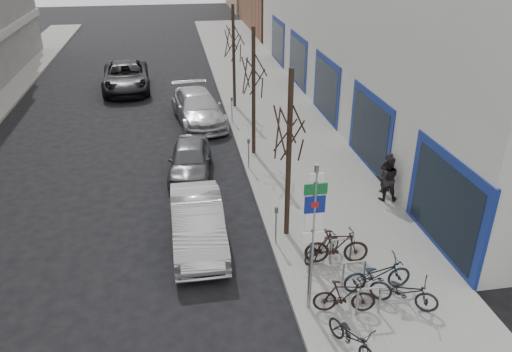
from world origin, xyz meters
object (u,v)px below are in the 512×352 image
object	(u,v)px
meter_front	(276,222)
bike_mid_curb	(378,272)
highway_sign_pole	(313,231)
tree_far	(233,32)
tree_near	(290,116)
pedestrian_near	(386,172)
parked_car_front	(198,223)
meter_mid	(249,151)
bike_near_right	(344,296)
tree_mid	(254,62)
meter_back	(232,107)
bike_far_curb	(404,289)
parked_car_back	(198,108)
bike_far_inner	(337,246)
parked_car_mid	(190,159)
pedestrian_far	(387,178)
bike_near_left	(352,335)
lane_car	(126,77)
bike_mid_inner	(322,246)
bike_rack	(354,271)

from	to	relation	value
meter_front	bike_mid_curb	bearing A→B (deg)	-49.71
highway_sign_pole	tree_far	bearing A→B (deg)	89.31
tree_near	pedestrian_near	distance (m)	5.69
meter_front	parked_car_front	xyz separation A→B (m)	(-2.35, 0.62, -0.17)
meter_mid	bike_near_right	bearing A→B (deg)	-83.02
tree_mid	meter_front	xyz separation A→B (m)	(-0.45, -7.00, -3.19)
bike_mid_curb	tree_far	bearing A→B (deg)	4.86
meter_back	bike_far_curb	bearing A→B (deg)	-79.50
parked_car_front	parked_car_back	world-z (taller)	parked_car_back
bike_far_curb	highway_sign_pole	bearing A→B (deg)	114.22
parked_car_back	highway_sign_pole	bearing A→B (deg)	-90.09
tree_mid	bike_far_inner	world-z (taller)	tree_mid
tree_near	parked_car_front	size ratio (longest dim) A/B	1.22
parked_car_mid	bike_far_curb	bearing A→B (deg)	-54.62
highway_sign_pole	pedestrian_far	distance (m)	6.75
meter_mid	parked_car_front	bearing A→B (deg)	-115.69
tree_mid	meter_back	xyz separation A→B (m)	(-0.45, 4.00, -3.19)
bike_near_left	bike_far_curb	bearing A→B (deg)	11.95
tree_near	meter_mid	xyz separation A→B (m)	(-0.45, 5.00, -3.19)
parked_car_front	bike_near_left	bearing A→B (deg)	-59.10
meter_mid	bike_near_left	bearing A→B (deg)	-85.31
meter_back	lane_car	bearing A→B (deg)	128.25
meter_mid	pedestrian_near	bearing A→B (deg)	-31.44
tree_near	tree_far	xyz separation A→B (m)	(0.00, 13.00, 0.00)
bike_mid_curb	bike_mid_inner	distance (m)	1.90
bike_mid_curb	bike_far_curb	size ratio (longest dim) A/B	1.08
tree_far	pedestrian_near	distance (m)	12.05
tree_far	meter_back	bearing A→B (deg)	-100.20
highway_sign_pole	lane_car	bearing A→B (deg)	105.55
meter_front	lane_car	bearing A→B (deg)	107.25
meter_front	parked_car_back	size ratio (longest dim) A/B	0.24
tree_near	tree_far	size ratio (longest dim) A/B	1.00
bike_near_right	meter_mid	bearing A→B (deg)	17.58
bike_rack	bike_far_curb	distance (m)	1.38
bike_far_inner	parked_car_back	world-z (taller)	parked_car_back
bike_far_inner	tree_far	bearing A→B (deg)	12.17
meter_front	bike_far_inner	world-z (taller)	meter_front
highway_sign_pole	bike_rack	distance (m)	2.36
bike_rack	parked_car_front	distance (m)	5.01
tree_mid	parked_car_mid	bearing A→B (deg)	-152.99
parked_car_front	pedestrian_far	size ratio (longest dim) A/B	2.68
bike_rack	bike_far_inner	xyz separation A→B (m)	(-0.13, 1.12, 0.06)
bike_far_inner	parked_car_mid	size ratio (longest dim) A/B	0.47
meter_front	parked_car_mid	xyz separation A→B (m)	(-2.35, 5.57, -0.24)
bike_near_right	pedestrian_far	distance (m)	6.36
bike_rack	bike_far_inner	bearing A→B (deg)	96.61
meter_back	bike_far_curb	xyz separation A→B (m)	(2.66, -14.35, -0.23)
meter_mid	pedestrian_near	size ratio (longest dim) A/B	0.81
bike_far_curb	parked_car_mid	world-z (taller)	parked_car_mid
bike_near_left	bike_far_inner	size ratio (longest dim) A/B	0.84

